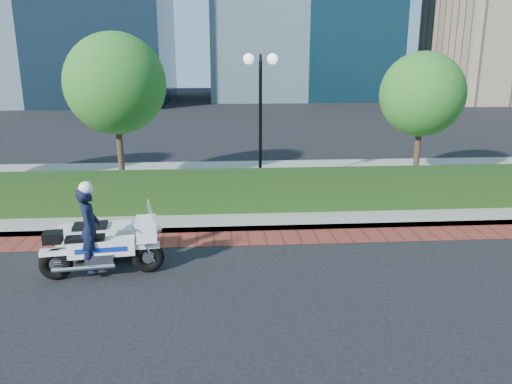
{
  "coord_description": "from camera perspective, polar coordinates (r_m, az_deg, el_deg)",
  "views": [
    {
      "loc": [
        -0.22,
        -9.88,
        4.3
      ],
      "look_at": [
        0.64,
        2.11,
        1.0
      ],
      "focal_mm": 35.0,
      "sensor_mm": 36.0,
      "label": 1
    }
  ],
  "objects": [
    {
      "name": "police_motorcycle",
      "position": [
        10.75,
        -17.62,
        -5.1
      ],
      "size": [
        2.44,
        1.74,
        1.98
      ],
      "rotation": [
        0.0,
        0.0,
        0.13
      ],
      "color": "black",
      "rests_on": "ground"
    },
    {
      "name": "tree_c",
      "position": [
        17.75,
        18.45,
        10.54
      ],
      "size": [
        2.8,
        2.8,
        4.3
      ],
      "color": "#332319",
      "rests_on": "sidewalk"
    },
    {
      "name": "ground",
      "position": [
        10.78,
        -2.63,
        -8.18
      ],
      "size": [
        120.0,
        120.0,
        0.0
      ],
      "primitive_type": "plane",
      "color": "black",
      "rests_on": "ground"
    },
    {
      "name": "tree_b",
      "position": [
        16.73,
        -15.77,
        11.82
      ],
      "size": [
        3.2,
        3.2,
        4.89
      ],
      "color": "#332319",
      "rests_on": "sidewalk"
    },
    {
      "name": "sidewalk",
      "position": [
        16.44,
        -3.22,
        0.43
      ],
      "size": [
        60.0,
        8.0,
        0.15
      ],
      "primitive_type": "cube",
      "color": "gray",
      "rests_on": "ground"
    },
    {
      "name": "hedge_main",
      "position": [
        13.97,
        -3.08,
        0.18
      ],
      "size": [
        18.0,
        1.2,
        1.0
      ],
      "primitive_type": "cube",
      "color": "black",
      "rests_on": "sidewalk"
    },
    {
      "name": "brick_strip",
      "position": [
        12.17,
        -2.83,
        -5.34
      ],
      "size": [
        60.0,
        1.0,
        0.01
      ],
      "primitive_type": "cube",
      "color": "maroon",
      "rests_on": "ground"
    },
    {
      "name": "lamppost",
      "position": [
        15.19,
        0.51,
        10.29
      ],
      "size": [
        1.02,
        0.7,
        4.21
      ],
      "color": "black",
      "rests_on": "sidewalk"
    }
  ]
}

